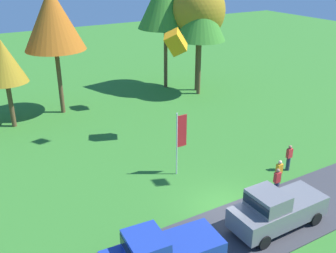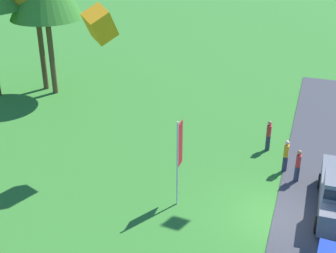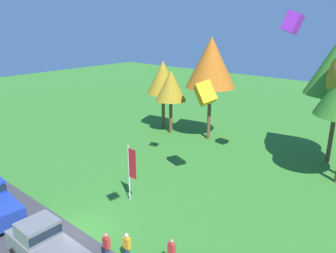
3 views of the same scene
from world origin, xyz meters
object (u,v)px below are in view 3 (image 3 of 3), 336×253
Objects in this scene: person_beside_suv at (127,248)px; person_on_lawn at (107,248)px; flag_banner at (131,167)px; kite_box_high_left at (205,93)px; tree_far_right at (171,86)px; kite_box_topmost at (292,22)px; car_pickup_far_end at (46,246)px; tree_center_back at (211,63)px; tree_left_of_center at (163,78)px.

person_on_lawn is at bearing -141.20° from person_beside_suv.
flag_banner is 6.84m from kite_box_high_left.
person_beside_suv is at bearing -79.70° from kite_box_high_left.
tree_far_right is 5.34× the size of kite_box_topmost.
kite_box_high_left is (2.46, 4.57, 4.46)m from flag_banner.
kite_box_topmost is (13.19, -3.14, 6.31)m from tree_far_right.
kite_box_topmost reaches higher than car_pickup_far_end.
person_on_lawn is 1.22× the size of kite_box_high_left.
tree_center_back is 15.06m from flag_banner.
flag_banner is (-4.05, 4.20, 1.67)m from person_beside_suv.
tree_far_right is 12.90m from kite_box_high_left.
kite_box_topmost is (3.39, 5.04, 4.45)m from kite_box_high_left.
person_on_lawn is at bearing 43.61° from car_pickup_far_end.
car_pickup_far_end is 21.74m from tree_far_right.
kite_box_topmost is (8.98, -4.15, 3.69)m from tree_center_back.
tree_center_back is (5.97, 0.22, 2.05)m from tree_left_of_center.
kite_box_topmost is at bearing 79.86° from person_on_lawn.
flag_banner is at bearing 99.51° from car_pickup_far_end.
car_pickup_far_end is at bearing -63.32° from tree_left_of_center.
person_beside_suv is 1.22× the size of kite_box_high_left.
tree_center_back reaches higher than car_pickup_far_end.
flag_banner is 2.86× the size of kite_box_high_left.
flag_banner is (-1.15, 6.85, 1.44)m from car_pickup_far_end.
tree_left_of_center is at bearing 165.24° from kite_box_topmost.
car_pickup_far_end is 2.92× the size of person_beside_suv.
flag_banner is (-3.26, 4.83, 1.67)m from person_on_lawn.
tree_left_of_center is at bearing 116.68° from car_pickup_far_end.
kite_box_high_left is (1.31, 11.42, 5.90)m from car_pickup_far_end.
tree_left_of_center is at bearing -177.92° from tree_center_back.
kite_box_topmost is (4.70, 16.46, 10.36)m from car_pickup_far_end.
tree_center_back reaches higher than person_beside_suv.
tree_center_back is at bearing 121.30° from kite_box_high_left.
kite_box_high_left reaches higher than tree_far_right.
kite_box_topmost reaches higher than person_beside_suv.
car_pickup_far_end is 0.73× the size of tree_far_right.
kite_box_high_left reaches higher than car_pickup_far_end.
tree_far_right is (-10.60, 17.59, 4.28)m from person_on_lawn.
car_pickup_far_end is at bearing -66.60° from tree_far_right.
kite_box_topmost is at bearing -24.82° from tree_center_back.
tree_center_back is at bearing 2.08° from tree_left_of_center.
tree_far_right is 14.95m from kite_box_topmost.
person_on_lawn is (2.12, 2.02, -0.23)m from car_pickup_far_end.
flag_banner is 3.15× the size of kite_box_topmost.
kite_box_topmost is (2.58, 14.44, 10.59)m from person_on_lawn.
person_on_lawn is 6.07m from flag_banner.
car_pickup_far_end is 2.93m from person_on_lawn.
kite_box_topmost is (1.80, 13.81, 10.59)m from person_beside_suv.
tree_left_of_center is (-10.25, 20.40, 4.62)m from car_pickup_far_end.
tree_center_back reaches higher than tree_left_of_center.
kite_box_topmost reaches higher than tree_left_of_center.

